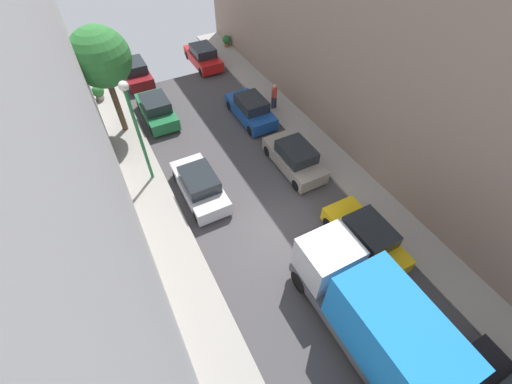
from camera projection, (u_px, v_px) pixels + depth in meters
The scene contains 17 objects.
ground at pixel (282, 227), 16.15m from camera, with size 32.00×32.00×0.00m, color #423F42.
sidewalk_left at pixel (184, 269), 14.53m from camera, with size 2.00×44.00×0.15m, color gray.
sidewalk_right at pixel (364, 190), 17.67m from camera, with size 2.00×44.00×0.15m, color gray.
building_right at pixel (483, 36), 13.59m from camera, with size 6.00×44.00×14.58m, color gray.
parked_car_left_2 at pixel (200, 185), 17.01m from camera, with size 1.78×4.20×1.57m.
parked_car_left_3 at pixel (157, 109), 21.57m from camera, with size 1.78×4.20×1.57m.
parked_car_left_4 at pixel (135, 72), 24.86m from camera, with size 1.78×4.20×1.57m.
parked_car_right_1 at pixel (366, 237), 14.89m from camera, with size 1.78×4.20×1.57m.
parked_car_right_2 at pixel (295, 158), 18.43m from camera, with size 1.78×4.20×1.57m.
parked_car_right_3 at pixel (251, 109), 21.58m from camera, with size 1.78×4.20×1.57m.
parked_car_right_4 at pixel (203, 56), 26.53m from camera, with size 1.78×4.20×1.57m.
delivery_truck at pixel (373, 317), 11.37m from camera, with size 2.26×6.60×3.38m.
pedestrian at pixel (274, 95), 22.04m from camera, with size 0.40×0.36×1.72m.
street_tree_0 at pixel (101, 58), 17.72m from camera, with size 3.21×3.21×6.26m.
potted_plant_0 at pixel (227, 40), 28.65m from camera, with size 0.70×0.70×0.93m.
potted_plant_1 at pixel (98, 92), 23.05m from camera, with size 0.80×0.80×1.01m.
lamp_post at pixel (134, 120), 15.48m from camera, with size 0.44×0.44×5.68m.
Camera 1 is at (-5.62, -7.94, 13.06)m, focal length 23.47 mm.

